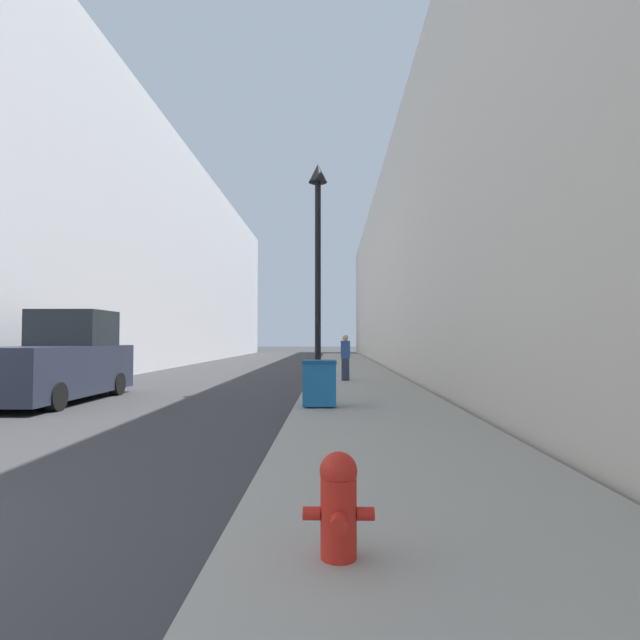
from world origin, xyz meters
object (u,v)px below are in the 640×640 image
trash_bin (320,383)px  lamppost (318,247)px  pickup_truck (58,363)px  pedestrian_on_sidewalk (345,358)px  fire_hydrant (339,502)px

trash_bin → lamppost: (-0.10, 2.32, 3.43)m
pickup_truck → pedestrian_on_sidewalk: bearing=34.2°
fire_hydrant → lamppost: 10.50m
fire_hydrant → pickup_truck: bearing=127.5°
lamppost → pedestrian_on_sidewalk: (0.86, 4.54, -3.13)m
lamppost → pickup_truck: size_ratio=1.22×
lamppost → pickup_truck: (-6.69, -0.59, -3.09)m
pickup_truck → fire_hydrant: bearing=-52.5°
fire_hydrant → trash_bin: size_ratio=0.70×
lamppost → pedestrian_on_sidewalk: 5.59m
pickup_truck → pedestrian_on_sidewalk: 9.13m
trash_bin → pedestrian_on_sidewalk: pedestrian_on_sidewalk is taller
trash_bin → pedestrian_on_sidewalk: (0.75, 6.87, 0.29)m
fire_hydrant → trash_bin: bearing=92.4°
trash_bin → lamppost: bearing=92.6°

